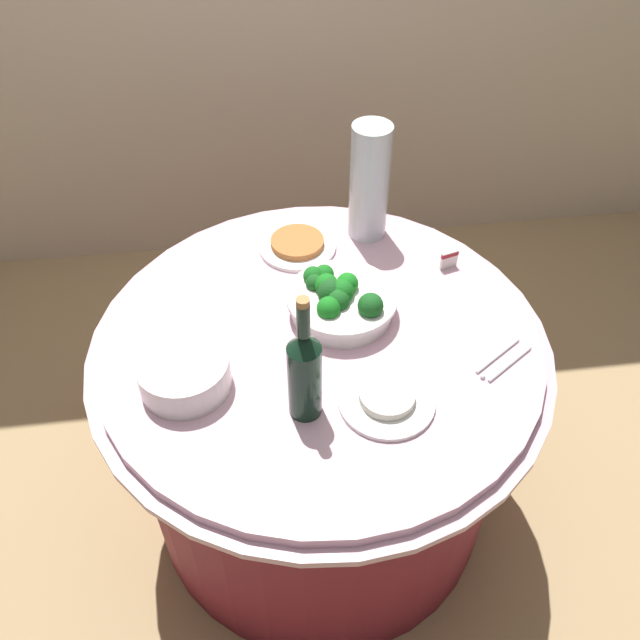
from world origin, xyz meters
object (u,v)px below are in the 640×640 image
Objects in this scene: decorative_fruit_vase at (369,189)px; food_plate_peanuts at (297,245)px; broccoli_bowl at (340,300)px; plate_stack at (184,373)px; label_placard_front at (449,259)px; food_plate_rice at (387,399)px; wine_bottle at (305,372)px; serving_tongs at (502,362)px.

decorative_fruit_vase is 1.55× the size of food_plate_peanuts.
food_plate_peanuts is at bearing 105.84° from broccoli_bowl.
decorative_fruit_vase is (0.13, 0.33, 0.10)m from broccoli_bowl.
plate_stack reaches higher than label_placard_front.
broccoli_bowl reaches higher than food_plate_rice.
broccoli_bowl is at bearing 67.61° from wine_bottle.
wine_bottle reaches higher than serving_tongs.
broccoli_bowl reaches higher than label_placard_front.
food_plate_rice is at bearing -164.51° from serving_tongs.
label_placard_front reaches higher than food_plate_rice.
decorative_fruit_vase reaches higher than wine_bottle.
label_placard_front is at bearing 24.96° from plate_stack.
plate_stack is 0.95× the size of food_plate_peanuts.
broccoli_bowl is 0.82× the size of decorative_fruit_vase.
label_placard_front is (0.40, -0.14, 0.02)m from food_plate_peanuts.
food_plate_rice is at bearing -1.07° from wine_bottle.
plate_stack reaches higher than serving_tongs.
decorative_fruit_vase reaches higher than serving_tongs.
plate_stack is 0.56m from food_plate_peanuts.
wine_bottle is (-0.12, -0.30, 0.08)m from broccoli_bowl.
serving_tongs is 0.31m from food_plate_rice.
label_placard_front is (0.26, 0.44, 0.02)m from food_plate_rice.
food_plate_rice reaches higher than food_plate_peanuts.
broccoli_bowl is 1.27× the size of food_plate_peanuts.
decorative_fruit_vase is 0.29m from label_placard_front.
food_plate_rice is 4.00× the size of label_placard_front.
food_plate_rice is at bearing -96.17° from decorative_fruit_vase.
plate_stack is at bearing -155.04° from label_placard_front.
serving_tongs is (0.74, -0.03, -0.04)m from plate_stack.
decorative_fruit_vase is at bearing 112.70° from serving_tongs.
decorative_fruit_vase is 1.55× the size of food_plate_rice.
broccoli_bowl is 0.29m from food_plate_peanuts.
wine_bottle is 2.14× the size of serving_tongs.
label_placard_front is (0.32, 0.14, -0.02)m from broccoli_bowl.
wine_bottle is (0.26, -0.11, 0.09)m from plate_stack.
food_plate_rice is (-0.30, -0.08, 0.01)m from serving_tongs.
broccoli_bowl is 0.33m from wine_bottle.
label_placard_front is at bearing 44.50° from wine_bottle.
food_plate_rice is (0.45, -0.11, -0.03)m from plate_stack.
decorative_fruit_vase is (0.25, 0.63, 0.02)m from wine_bottle.
decorative_fruit_vase is 0.25m from food_plate_peanuts.
decorative_fruit_vase is 0.65m from food_plate_rice.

